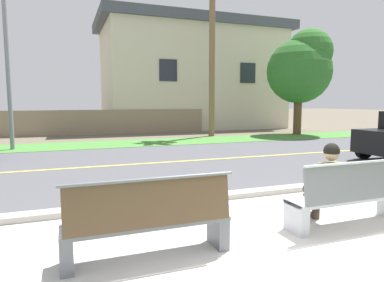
# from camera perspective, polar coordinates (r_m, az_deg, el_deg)

# --- Properties ---
(ground_plane) EXTENTS (140.00, 140.00, 0.00)m
(ground_plane) POSITION_cam_1_polar(r_m,az_deg,el_deg) (11.70, -8.63, -2.52)
(ground_plane) COLOR #665B4C
(sidewalk_pavement) EXTENTS (44.00, 3.60, 0.01)m
(sidewalk_pavement) POSITION_cam_1_polar(r_m,az_deg,el_deg) (4.76, 11.43, -16.09)
(sidewalk_pavement) COLOR beige
(sidewalk_pavement) RESTS_ON ground_plane
(curb_edge) EXTENTS (44.00, 0.30, 0.11)m
(curb_edge) POSITION_cam_1_polar(r_m,az_deg,el_deg) (6.38, 2.04, -9.58)
(curb_edge) COLOR #ADA89E
(curb_edge) RESTS_ON ground_plane
(street_asphalt) EXTENTS (52.00, 8.00, 0.01)m
(street_asphalt) POSITION_cam_1_polar(r_m,az_deg,el_deg) (10.25, -6.89, -3.75)
(street_asphalt) COLOR #515156
(street_asphalt) RESTS_ON ground_plane
(road_centre_line) EXTENTS (48.00, 0.14, 0.01)m
(road_centre_line) POSITION_cam_1_polar(r_m,az_deg,el_deg) (10.25, -6.89, -3.73)
(road_centre_line) COLOR #E0CC4C
(road_centre_line) RESTS_ON ground_plane
(far_verge_grass) EXTENTS (48.00, 2.80, 0.02)m
(far_verge_grass) POSITION_cam_1_polar(r_m,az_deg,el_deg) (15.30, -11.48, -0.43)
(far_verge_grass) COLOR #478438
(far_verge_grass) RESTS_ON ground_plane
(bench_left) EXTENTS (1.94, 0.48, 1.01)m
(bench_left) POSITION_cam_1_polar(r_m,az_deg,el_deg) (4.03, -7.21, -13.34)
(bench_left) COLOR slate
(bench_left) RESTS_ON ground_plane
(bench_right) EXTENTS (1.94, 0.48, 1.01)m
(bench_right) POSITION_cam_1_polar(r_m,az_deg,el_deg) (5.51, 25.19, -8.45)
(bench_right) COLOR silver
(bench_right) RESTS_ON ground_plane
(seated_person_olive) EXTENTS (0.52, 0.68, 1.25)m
(seated_person_olive) POSITION_cam_1_polar(r_m,az_deg,el_deg) (5.36, 21.52, -6.34)
(seated_person_olive) COLOR #47382D
(seated_person_olive) RESTS_ON ground_plane
(streetlamp) EXTENTS (0.24, 2.10, 6.63)m
(streetlamp) POSITION_cam_1_polar(r_m,az_deg,el_deg) (15.08, -28.60, 13.33)
(streetlamp) COLOR gray
(streetlamp) RESTS_ON ground_plane
(shade_tree_left) EXTENTS (3.54, 3.54, 5.84)m
(shade_tree_left) POSITION_cam_1_polar(r_m,az_deg,el_deg) (20.18, 17.96, 11.81)
(shade_tree_left) COLOR brown
(shade_tree_left) RESTS_ON ground_plane
(garden_wall) EXTENTS (13.00, 0.36, 1.40)m
(garden_wall) POSITION_cam_1_polar(r_m,az_deg,el_deg) (20.02, -16.06, 3.05)
(garden_wall) COLOR gray
(garden_wall) RESTS_ON ground_plane
(house_across_street) EXTENTS (13.08, 6.91, 7.40)m
(house_across_street) POSITION_cam_1_polar(r_m,az_deg,el_deg) (24.76, -0.02, 10.98)
(house_across_street) COLOR beige
(house_across_street) RESTS_ON ground_plane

